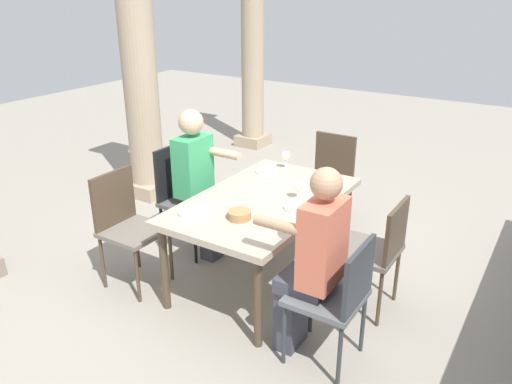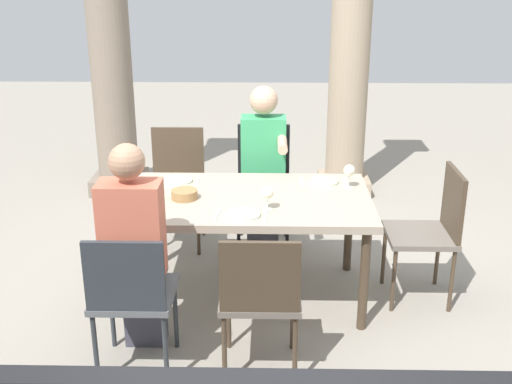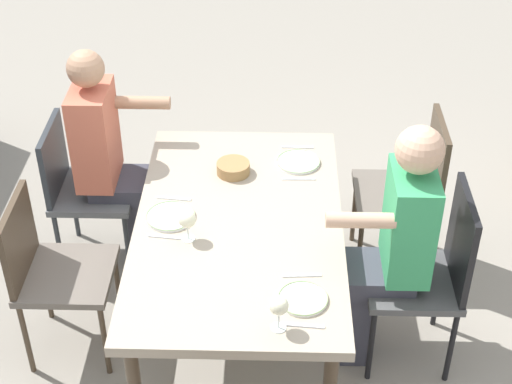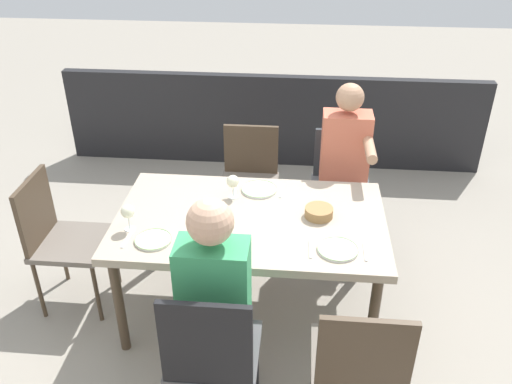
% 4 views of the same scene
% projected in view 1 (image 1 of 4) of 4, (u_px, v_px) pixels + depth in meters
% --- Properties ---
extents(ground_plane, '(16.00, 16.00, 0.00)m').
position_uv_depth(ground_plane, '(263.00, 279.00, 4.22)').
color(ground_plane, gray).
extents(dining_table, '(1.62, 0.98, 0.73)m').
position_uv_depth(dining_table, '(264.00, 206.00, 3.97)').
color(dining_table, tan).
rests_on(dining_table, ground).
extents(chair_west_north, '(0.44, 0.44, 0.93)m').
position_uv_depth(chair_west_north, '(126.00, 221.00, 4.00)').
color(chair_west_north, '#6A6158').
rests_on(chair_west_north, ground).
extents(chair_west_south, '(0.44, 0.44, 0.87)m').
position_uv_depth(chair_west_south, '(338.00, 293.00, 3.11)').
color(chair_west_south, '#5B5E61').
rests_on(chair_west_south, ground).
extents(chair_mid_north, '(0.44, 0.44, 0.96)m').
position_uv_depth(chair_mid_north, '(183.00, 192.00, 4.54)').
color(chair_mid_north, '#4F4F50').
rests_on(chair_mid_north, ground).
extents(chair_mid_south, '(0.44, 0.44, 0.88)m').
position_uv_depth(chair_mid_south, '(377.00, 247.00, 3.65)').
color(chair_mid_south, '#6A6158').
rests_on(chair_mid_south, ground).
extents(chair_head_east, '(0.44, 0.44, 0.92)m').
position_uv_depth(chair_head_east, '(329.00, 175.00, 4.98)').
color(chair_head_east, '#6A6158').
rests_on(chair_head_east, ground).
extents(diner_woman_green, '(0.34, 0.50, 1.32)m').
position_uv_depth(diner_woman_green, '(200.00, 179.00, 4.38)').
color(diner_woman_green, '#3F3F4C').
rests_on(diner_woman_green, ground).
extents(diner_man_white, '(0.35, 0.49, 1.32)m').
position_uv_depth(diner_man_white, '(312.00, 260.00, 3.13)').
color(diner_man_white, '#3F3F4C').
rests_on(diner_man_white, ground).
extents(stone_column_centre, '(0.49, 0.49, 2.79)m').
position_uv_depth(stone_column_centre, '(140.00, 75.00, 5.44)').
color(stone_column_centre, tan).
rests_on(stone_column_centre, ground).
extents(stone_column_far, '(0.42, 0.42, 2.94)m').
position_uv_depth(stone_column_far, '(253.00, 47.00, 7.17)').
color(stone_column_far, tan).
rests_on(stone_column_far, ground).
extents(plate_0, '(0.23, 0.23, 0.02)m').
position_uv_depth(plate_0, '(194.00, 212.00, 3.68)').
color(plate_0, white).
rests_on(plate_0, dining_table).
extents(fork_0, '(0.02, 0.17, 0.01)m').
position_uv_depth(fork_0, '(180.00, 220.00, 3.57)').
color(fork_0, silver).
rests_on(fork_0, dining_table).
extents(spoon_0, '(0.02, 0.17, 0.01)m').
position_uv_depth(spoon_0, '(206.00, 206.00, 3.80)').
color(spoon_0, silver).
rests_on(spoon_0, dining_table).
extents(plate_1, '(0.24, 0.24, 0.02)m').
position_uv_depth(plate_1, '(299.00, 207.00, 3.76)').
color(plate_1, white).
rests_on(plate_1, dining_table).
extents(wine_glass_1, '(0.08, 0.08, 0.16)m').
position_uv_depth(wine_glass_1, '(298.00, 185.00, 3.89)').
color(wine_glass_1, white).
rests_on(wine_glass_1, dining_table).
extents(fork_1, '(0.03, 0.17, 0.01)m').
position_uv_depth(fork_1, '(289.00, 215.00, 3.64)').
color(fork_1, silver).
rests_on(fork_1, dining_table).
extents(spoon_1, '(0.04, 0.17, 0.01)m').
position_uv_depth(spoon_1, '(308.00, 201.00, 3.88)').
color(spoon_1, silver).
rests_on(spoon_1, dining_table).
extents(plate_2, '(0.21, 0.21, 0.02)m').
position_uv_depth(plate_2, '(267.00, 171.00, 4.49)').
color(plate_2, white).
rests_on(plate_2, dining_table).
extents(wine_glass_2, '(0.08, 0.08, 0.16)m').
position_uv_depth(wine_glass_2, '(286.00, 156.00, 4.53)').
color(wine_glass_2, white).
rests_on(wine_glass_2, dining_table).
extents(fork_2, '(0.03, 0.17, 0.01)m').
position_uv_depth(fork_2, '(258.00, 176.00, 4.38)').
color(fork_2, silver).
rests_on(fork_2, dining_table).
extents(spoon_2, '(0.03, 0.17, 0.01)m').
position_uv_depth(spoon_2, '(275.00, 167.00, 4.61)').
color(spoon_2, silver).
rests_on(spoon_2, dining_table).
extents(bread_basket, '(0.17, 0.17, 0.06)m').
position_uv_depth(bread_basket, '(239.00, 215.00, 3.59)').
color(bread_basket, '#9E7547').
rests_on(bread_basket, dining_table).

